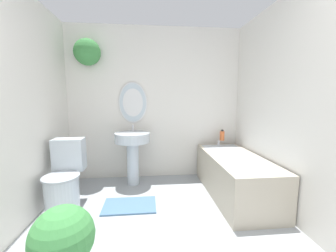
{
  "coord_description": "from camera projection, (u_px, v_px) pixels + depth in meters",
  "views": [
    {
      "loc": [
        -0.13,
        -0.5,
        1.29
      ],
      "look_at": [
        0.1,
        1.75,
        0.99
      ],
      "focal_mm": 22.0,
      "sensor_mm": 36.0,
      "label": 1
    }
  ],
  "objects": [
    {
      "name": "bath_mat",
      "position": [
        130.0,
        205.0,
        2.48
      ],
      "size": [
        0.63,
        0.39,
        0.02
      ],
      "color": "#4C7093",
      "rests_on": "ground_plane"
    },
    {
      "name": "potted_plant",
      "position": [
        63.0,
        241.0,
        1.44
      ],
      "size": [
        0.43,
        0.43,
        0.55
      ],
      "color": "silver",
      "rests_on": "ground_plane"
    },
    {
      "name": "pedestal_sink",
      "position": [
        133.0,
        147.0,
        3.05
      ],
      "size": [
        0.52,
        0.52,
        0.89
      ],
      "color": "silver",
      "rests_on": "ground_plane"
    },
    {
      "name": "wall_back",
      "position": [
        147.0,
        98.0,
        3.29
      ],
      "size": [
        2.84,
        0.38,
        2.4
      ],
      "color": "silver",
      "rests_on": "ground_plane"
    },
    {
      "name": "shampoo_bottle",
      "position": [
        222.0,
        135.0,
        3.33
      ],
      "size": [
        0.07,
        0.07,
        0.17
      ],
      "color": "#DB6633",
      "rests_on": "bathtub"
    },
    {
      "name": "bathtub",
      "position": [
        234.0,
        175.0,
        2.74
      ],
      "size": [
        0.65,
        1.49,
        0.62
      ],
      "color": "#B2A893",
      "rests_on": "ground_plane"
    },
    {
      "name": "wall_left",
      "position": [
        1.0,
        109.0,
        1.77
      ],
      "size": [
        0.06,
        2.94,
        2.4
      ],
      "color": "silver",
      "rests_on": "ground_plane"
    },
    {
      "name": "toilet",
      "position": [
        65.0,
        180.0,
        2.39
      ],
      "size": [
        0.39,
        0.57,
        0.8
      ],
      "color": "silver",
      "rests_on": "ground_plane"
    },
    {
      "name": "wall_right",
      "position": [
        300.0,
        108.0,
        2.04
      ],
      "size": [
        0.06,
        2.94,
        2.4
      ],
      "color": "silver",
      "rests_on": "ground_plane"
    }
  ]
}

